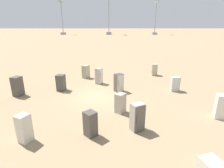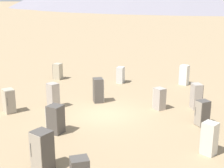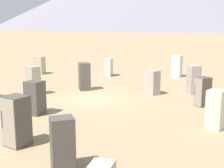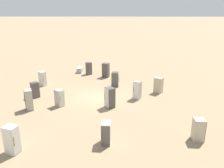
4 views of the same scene
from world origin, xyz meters
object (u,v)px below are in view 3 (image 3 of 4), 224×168
object	(u,v)px
discarded_fridge_4	(153,82)
discarded_fridge_6	(177,66)
discarded_fridge_5	(16,121)
discarded_fridge_12	(108,67)
discarded_fridge_8	(34,81)
discarded_fridge_7	(85,76)
discarded_fridge_11	(35,98)
discarded_fridge_13	(62,143)
discarded_fridge_0	(40,65)
discarded_fridge_9	(203,92)
discarded_fridge_1	(193,80)
discarded_fridge_10	(216,110)

from	to	relation	value
discarded_fridge_4	discarded_fridge_6	distance (m)	6.80
discarded_fridge_5	discarded_fridge_12	xyz separation A→B (m)	(0.98, -14.68, -0.19)
discarded_fridge_8	discarded_fridge_12	distance (m)	7.90
discarded_fridge_6	discarded_fridge_7	size ratio (longest dim) A/B	0.98
discarded_fridge_7	discarded_fridge_12	size ratio (longest dim) A/B	1.24
discarded_fridge_4	discarded_fridge_6	world-z (taller)	discarded_fridge_6
discarded_fridge_7	discarded_fridge_12	xyz separation A→B (m)	(0.03, -5.47, -0.17)
discarded_fridge_4	discarded_fridge_12	size ratio (longest dim) A/B	1.04
discarded_fridge_11	discarded_fridge_13	distance (m)	6.02
discarded_fridge_0	discarded_fridge_6	xyz separation A→B (m)	(-11.08, -1.76, 0.12)
discarded_fridge_0	discarded_fridge_11	world-z (taller)	discarded_fridge_11
discarded_fridge_8	discarded_fridge_13	xyz separation A→B (m)	(-5.72, 8.40, -0.06)
discarded_fridge_7	discarded_fridge_13	size ratio (longest dim) A/B	1.10
discarded_fridge_9	discarded_fridge_12	bearing A→B (deg)	1.21
discarded_fridge_0	discarded_fridge_1	bearing A→B (deg)	-105.51
discarded_fridge_9	discarded_fridge_10	xyz separation A→B (m)	(-0.49, 3.51, 0.05)
discarded_fridge_13	discarded_fridge_0	bearing A→B (deg)	86.05
discarded_fridge_0	discarded_fridge_6	distance (m)	11.22
discarded_fridge_8	discarded_fridge_10	bearing A→B (deg)	6.82
discarded_fridge_7	discarded_fridge_11	world-z (taller)	discarded_fridge_7
discarded_fridge_1	discarded_fridge_11	distance (m)	9.51
discarded_fridge_10	discarded_fridge_7	bearing A→B (deg)	80.95
discarded_fridge_5	discarded_fridge_8	xyz separation A→B (m)	(3.41, -7.17, -0.04)
discarded_fridge_0	discarded_fridge_7	bearing A→B (deg)	-127.28
discarded_fridge_0	discarded_fridge_7	xyz separation A→B (m)	(-5.82, 4.87, 0.14)
discarded_fridge_7	discarded_fridge_9	size ratio (longest dim) A/B	1.16
discarded_fridge_6	discarded_fridge_10	size ratio (longest dim) A/B	1.05
discarded_fridge_9	discarded_fridge_10	size ratio (longest dim) A/B	0.93
discarded_fridge_9	discarded_fridge_13	world-z (taller)	discarded_fridge_13
discarded_fridge_0	discarded_fridge_11	xyz separation A→B (m)	(-5.46, 10.51, 0.07)
discarded_fridge_7	discarded_fridge_12	world-z (taller)	discarded_fridge_7
discarded_fridge_1	discarded_fridge_10	bearing A→B (deg)	-17.56
discarded_fridge_6	discarded_fridge_7	bearing A→B (deg)	159.14
discarded_fridge_5	discarded_fridge_11	world-z (taller)	discarded_fridge_5
discarded_fridge_0	discarded_fridge_6	world-z (taller)	discarded_fridge_6
discarded_fridge_6	discarded_fridge_9	xyz separation A→B (m)	(-1.94, 8.64, -0.10)
discarded_fridge_7	discarded_fridge_13	bearing A→B (deg)	-13.84
discarded_fridge_0	discarded_fridge_5	xyz separation A→B (m)	(-6.77, 14.08, 0.16)
discarded_fridge_4	discarded_fridge_9	world-z (taller)	discarded_fridge_9
discarded_fridge_1	discarded_fridge_13	size ratio (longest dim) A/B	1.09
discarded_fridge_4	discarded_fridge_7	size ratio (longest dim) A/B	0.84
discarded_fridge_4	discarded_fridge_8	distance (m)	7.09
discarded_fridge_4	discarded_fridge_9	distance (m)	3.43
discarded_fridge_7	discarded_fridge_10	world-z (taller)	discarded_fridge_7
discarded_fridge_5	discarded_fridge_0	bearing A→B (deg)	-45.44
discarded_fridge_7	discarded_fridge_10	distance (m)	9.46
discarded_fridge_11	discarded_fridge_0	bearing A→B (deg)	37.29
discarded_fridge_1	discarded_fridge_13	distance (m)	11.72
discarded_fridge_6	discarded_fridge_12	size ratio (longest dim) A/B	1.21
discarded_fridge_6	discarded_fridge_1	bearing A→B (deg)	-148.91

